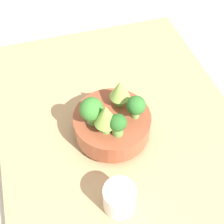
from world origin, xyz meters
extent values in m
plane|color=beige|center=(0.00, 0.00, 0.00)|extent=(6.00, 6.00, 0.00)
cube|color=tan|center=(0.00, 0.00, 0.02)|extent=(0.92, 0.68, 0.04)
cylinder|color=brown|center=(0.02, -0.03, 0.04)|extent=(0.09, 0.09, 0.01)
cylinder|color=brown|center=(0.02, -0.03, 0.08)|extent=(0.21, 0.21, 0.06)
cylinder|color=#609347|center=(0.02, -0.09, 0.13)|extent=(0.03, 0.03, 0.03)
sphere|color=#387A2D|center=(0.02, -0.09, 0.16)|extent=(0.06, 0.06, 0.06)
cylinder|color=#7AB256|center=(0.06, -0.06, 0.13)|extent=(0.03, 0.03, 0.03)
cone|color=#84AD47|center=(0.06, -0.06, 0.17)|extent=(0.06, 0.06, 0.06)
cylinder|color=#7AB256|center=(-0.02, 0.00, 0.13)|extent=(0.03, 0.03, 0.03)
cone|color=#93B751|center=(-0.02, 0.00, 0.17)|extent=(0.05, 0.05, 0.05)
cylinder|color=#6BA34C|center=(0.08, -0.03, 0.13)|extent=(0.03, 0.03, 0.03)
sphere|color=#286023|center=(0.08, -0.03, 0.16)|extent=(0.04, 0.04, 0.04)
cylinder|color=#7AB256|center=(0.04, 0.03, 0.12)|extent=(0.02, 0.02, 0.03)
sphere|color=#2D6B28|center=(0.04, 0.03, 0.16)|extent=(0.05, 0.05, 0.05)
cylinder|color=silver|center=(0.23, -0.08, 0.07)|extent=(0.07, 0.07, 0.08)
camera|label=1|loc=(0.51, -0.18, 0.75)|focal=50.00mm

